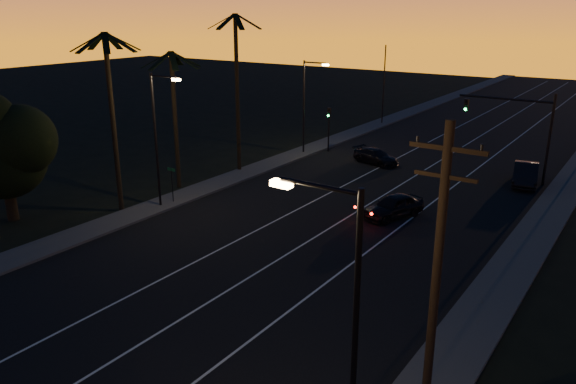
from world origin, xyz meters
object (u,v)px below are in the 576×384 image
Objects in this scene: utility_pole at (436,276)px; signal_mast at (518,120)px; cross_car at (376,156)px; lead_car at (393,206)px; right_car at (525,174)px.

signal_mast is (-4.46, 29.99, -0.53)m from utility_pole.
cross_car is (-15.43, 28.49, -4.67)m from utility_pole.
signal_mast is 1.38× the size of lead_car.
signal_mast reaches higher than lead_car.
utility_pole is at bearing -81.53° from signal_mast.
right_car is 12.15m from cross_car.
cross_car is at bearing -175.73° from right_car.
utility_pole is 29.92m from right_car.
utility_pole is 30.33m from signal_mast.
signal_mast is 14.17m from lead_car.
utility_pole is 19.72m from lead_car.
utility_pole reaches higher than lead_car.
signal_mast is at bearing 7.78° from cross_car.
cross_car is (-12.11, -0.90, -0.18)m from right_car.
signal_mast is 4.16m from right_car.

